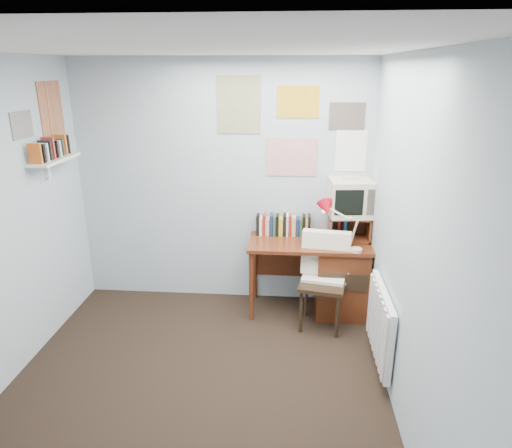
{
  "coord_description": "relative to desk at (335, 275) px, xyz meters",
  "views": [
    {
      "loc": [
        0.7,
        -2.76,
        2.39
      ],
      "look_at": [
        0.4,
        1.04,
        1.08
      ],
      "focal_mm": 32.0,
      "sensor_mm": 36.0,
      "label": 1
    }
  ],
  "objects": [
    {
      "name": "posters_left",
      "position": [
        -2.67,
        -0.38,
        1.59
      ],
      "size": [
        0.01,
        0.7,
        0.6
      ],
      "primitive_type": "cube",
      "color": "white",
      "rests_on": "left_wall"
    },
    {
      "name": "crt_tv",
      "position": [
        0.11,
        0.13,
        0.8
      ],
      "size": [
        0.44,
        0.41,
        0.39
      ],
      "primitive_type": "cube",
      "rotation": [
        0.0,
        0.0,
        0.1
      ],
      "color": "beige",
      "rests_on": "tv_riser"
    },
    {
      "name": "tv_riser",
      "position": [
        0.12,
        0.11,
        0.48
      ],
      "size": [
        0.4,
        0.3,
        0.25
      ],
      "primitive_type": "cube",
      "color": "#5C2915",
      "rests_on": "desk"
    },
    {
      "name": "radiator",
      "position": [
        0.29,
        -0.93,
        0.01
      ],
      "size": [
        0.09,
        0.8,
        0.6
      ],
      "primitive_type": "cube",
      "color": "white",
      "rests_on": "right_wall"
    },
    {
      "name": "desk_chair",
      "position": [
        -0.15,
        -0.3,
        0.04
      ],
      "size": [
        0.53,
        0.52,
        0.9
      ],
      "primitive_type": "cube",
      "rotation": [
        0.0,
        0.0,
        -0.19
      ],
      "color": "black",
      "rests_on": "ground"
    },
    {
      "name": "posters_back",
      "position": [
        -0.47,
        0.26,
        1.44
      ],
      "size": [
        1.2,
        0.01,
        0.9
      ],
      "primitive_type": "cube",
      "color": "white",
      "rests_on": "back_wall"
    },
    {
      "name": "ground",
      "position": [
        -1.17,
        -1.48,
        -0.41
      ],
      "size": [
        3.5,
        3.5,
        0.0
      ],
      "primitive_type": "plane",
      "color": "black",
      "rests_on": "ground"
    },
    {
      "name": "book_row",
      "position": [
        -0.51,
        0.18,
        0.46
      ],
      "size": [
        0.6,
        0.14,
        0.22
      ],
      "primitive_type": "cube",
      "color": "#5C2915",
      "rests_on": "desk"
    },
    {
      "name": "right_wall",
      "position": [
        0.33,
        -1.48,
        0.84
      ],
      "size": [
        0.02,
        3.5,
        2.5
      ],
      "primitive_type": "cube",
      "color": "#AAB7C3",
      "rests_on": "ground"
    },
    {
      "name": "wall_shelf",
      "position": [
        -2.57,
        -0.38,
        1.21
      ],
      "size": [
        0.2,
        0.62,
        0.24
      ],
      "primitive_type": "cube",
      "color": "white",
      "rests_on": "left_wall"
    },
    {
      "name": "ceiling",
      "position": [
        -1.17,
        -1.48,
        2.09
      ],
      "size": [
        3.0,
        3.5,
        0.02
      ],
      "primitive_type": "cube",
      "color": "white",
      "rests_on": "back_wall"
    },
    {
      "name": "desk_lamp",
      "position": [
        0.16,
        -0.22,
        0.56
      ],
      "size": [
        0.33,
        0.3,
        0.41
      ],
      "primitive_type": "cube",
      "rotation": [
        0.0,
        0.0,
        -0.21
      ],
      "color": "red",
      "rests_on": "desk"
    },
    {
      "name": "back_wall",
      "position": [
        -1.17,
        0.27,
        0.84
      ],
      "size": [
        3.0,
        0.02,
        2.5
      ],
      "primitive_type": "cube",
      "color": "#AAB7C3",
      "rests_on": "ground"
    },
    {
      "name": "desk",
      "position": [
        0.0,
        0.0,
        0.0
      ],
      "size": [
        1.2,
        0.55,
        0.76
      ],
      "color": "#5C2915",
      "rests_on": "ground"
    }
  ]
}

